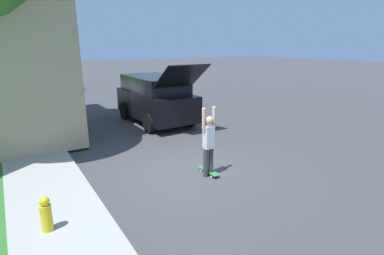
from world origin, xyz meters
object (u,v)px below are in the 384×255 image
Objects in this scene: fire_hydrant at (46,214)px; skateboarder at (209,142)px; skateboard at (209,171)px; car_down_street at (64,80)px; suv_parked at (155,98)px.

skateboarder is at bearing 7.37° from fire_hydrant.
fire_hydrant is at bearing -171.60° from skateboard.
skateboarder reaches higher than fire_hydrant.
skateboard is at bearing -89.55° from car_down_street.
skateboarder is 0.90m from skateboard.
car_down_street is (-1.42, 13.87, -0.47)m from suv_parked.
suv_parked is 6.12m from skateboarder.
suv_parked is at bearing -84.15° from car_down_street.
suv_parked reaches higher than fire_hydrant.
suv_parked is at bearing 50.36° from fire_hydrant.
skateboarder is at bearing -89.81° from car_down_street.
skateboarder is at bearing -135.94° from skateboard.
suv_parked is 6.69× the size of skateboard.
car_down_street is at bearing 90.19° from skateboarder.
fire_hydrant is (-4.10, -0.61, 0.35)m from skateboard.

